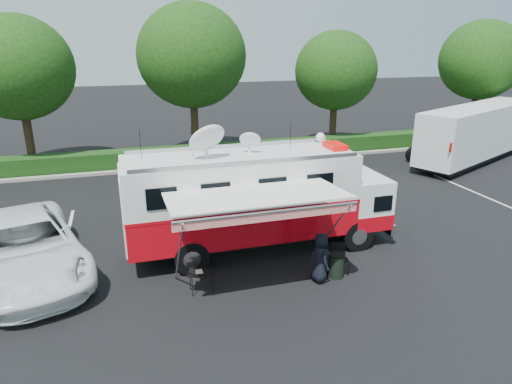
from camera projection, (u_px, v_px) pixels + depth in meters
ground_plane at (260, 248)px, 15.83m from camera, size 120.00×120.00×0.00m
back_border at (213, 73)px, 26.22m from camera, size 60.00×6.14×8.87m
stall_lines at (226, 218)px, 18.41m from camera, size 24.12×5.50×0.01m
command_truck at (258, 198)px, 15.21m from camera, size 8.98×2.47×4.32m
awning at (258, 199)px, 12.37m from camera, size 4.90×2.54×2.96m
white_suv at (30, 274)px, 14.07m from camera, size 4.74×7.18×1.83m
person at (319, 280)px, 13.73m from camera, size 0.53×0.78×1.53m
folding_table at (201, 274)px, 12.96m from camera, size 0.86×0.73×0.63m
folding_chair at (339, 256)px, 14.01m from camera, size 0.59×0.62×0.96m
trash_bin at (336, 265)px, 13.83m from camera, size 0.51×0.51×0.77m
semi_trailer at (477, 133)px, 26.38m from camera, size 10.45×6.43×3.24m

